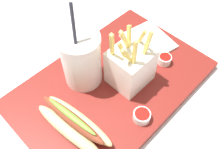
{
  "coord_description": "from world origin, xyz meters",
  "views": [
    {
      "loc": [
        0.24,
        0.24,
        0.5
      ],
      "look_at": [
        0.0,
        0.0,
        0.05
      ],
      "focal_mm": 39.87,
      "sensor_mm": 36.0,
      "label": 1
    }
  ],
  "objects_px": {
    "soda_cup": "(81,59)",
    "hot_dog_1": "(73,124)",
    "ketchup_cup_1": "(165,59)",
    "napkin_stack": "(148,41)",
    "ketchup_cup_2": "(142,116)",
    "fries_basket": "(131,66)"
  },
  "relations": [
    {
      "from": "soda_cup",
      "to": "hot_dog_1",
      "type": "distance_m",
      "value": 0.14
    },
    {
      "from": "soda_cup",
      "to": "ketchup_cup_1",
      "type": "xyz_separation_m",
      "value": [
        -0.17,
        0.11,
        -0.06
      ]
    },
    {
      "from": "ketchup_cup_1",
      "to": "napkin_stack",
      "type": "relative_size",
      "value": 0.27
    },
    {
      "from": "ketchup_cup_2",
      "to": "napkin_stack",
      "type": "height_order",
      "value": "ketchup_cup_2"
    },
    {
      "from": "hot_dog_1",
      "to": "ketchup_cup_2",
      "type": "xyz_separation_m",
      "value": [
        -0.12,
        0.08,
        -0.01
      ]
    },
    {
      "from": "fries_basket",
      "to": "hot_dog_1",
      "type": "distance_m",
      "value": 0.18
    },
    {
      "from": "hot_dog_1",
      "to": "ketchup_cup_2",
      "type": "distance_m",
      "value": 0.14
    },
    {
      "from": "napkin_stack",
      "to": "hot_dog_1",
      "type": "bearing_deg",
      "value": 9.57
    },
    {
      "from": "soda_cup",
      "to": "napkin_stack",
      "type": "xyz_separation_m",
      "value": [
        -0.2,
        0.03,
        -0.06
      ]
    },
    {
      "from": "ketchup_cup_1",
      "to": "ketchup_cup_2",
      "type": "relative_size",
      "value": 0.88
    },
    {
      "from": "soda_cup",
      "to": "fries_basket",
      "type": "distance_m",
      "value": 0.11
    },
    {
      "from": "ketchup_cup_2",
      "to": "napkin_stack",
      "type": "xyz_separation_m",
      "value": [
        -0.19,
        -0.14,
        -0.01
      ]
    },
    {
      "from": "ketchup_cup_1",
      "to": "napkin_stack",
      "type": "bearing_deg",
      "value": -110.15
    },
    {
      "from": "soda_cup",
      "to": "ketchup_cup_1",
      "type": "bearing_deg",
      "value": 147.97
    },
    {
      "from": "soda_cup",
      "to": "ketchup_cup_2",
      "type": "distance_m",
      "value": 0.18
    },
    {
      "from": "fries_basket",
      "to": "ketchup_cup_2",
      "type": "relative_size",
      "value": 4.32
    },
    {
      "from": "soda_cup",
      "to": "napkin_stack",
      "type": "relative_size",
      "value": 1.75
    },
    {
      "from": "soda_cup",
      "to": "fries_basket",
      "type": "xyz_separation_m",
      "value": [
        -0.07,
        0.08,
        -0.02
      ]
    },
    {
      "from": "soda_cup",
      "to": "ketchup_cup_2",
      "type": "bearing_deg",
      "value": 94.59
    },
    {
      "from": "soda_cup",
      "to": "ketchup_cup_1",
      "type": "distance_m",
      "value": 0.21
    },
    {
      "from": "napkin_stack",
      "to": "ketchup_cup_2",
      "type": "bearing_deg",
      "value": 35.88
    },
    {
      "from": "napkin_stack",
      "to": "ketchup_cup_1",
      "type": "bearing_deg",
      "value": 69.85
    }
  ]
}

